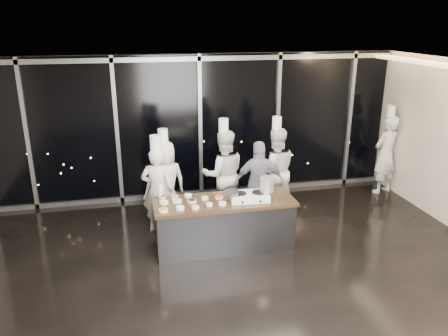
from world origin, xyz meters
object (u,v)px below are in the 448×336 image
at_px(stove, 249,196).
at_px(chef_right, 275,170).
at_px(chef_far_left, 158,190).
at_px(chef_side, 385,154).
at_px(demo_counter, 224,223).
at_px(guest, 259,183).
at_px(frying_pan, 231,192).
at_px(chef_center, 223,174).
at_px(stock_pot, 267,184).
at_px(chef_left, 165,182).

height_order(stove, chef_right, chef_right).
distance_m(chef_far_left, chef_side, 5.37).
bearing_deg(demo_counter, chef_side, 22.79).
xyz_separation_m(chef_far_left, guest, (1.98, -0.02, -0.02)).
distance_m(frying_pan, guest, 1.21).
distance_m(stove, chef_far_left, 1.78).
bearing_deg(stove, chef_center, 101.24).
relative_size(stock_pot, chef_left, 0.13).
bearing_deg(frying_pan, chef_side, 28.08).
relative_size(demo_counter, stock_pot, 9.67).
bearing_deg(stove, chef_side, 30.00).
height_order(chef_far_left, chef_side, chef_side).
relative_size(demo_counter, chef_far_left, 1.29).
relative_size(chef_far_left, guest, 1.13).
relative_size(frying_pan, stock_pot, 1.88).
bearing_deg(chef_center, guest, 148.19).
distance_m(chef_right, chef_side, 2.89).
xyz_separation_m(chef_left, chef_side, (5.12, 0.58, 0.08)).
height_order(stock_pot, chef_left, chef_left).
relative_size(demo_counter, chef_side, 1.18).
height_order(stove, chef_side, chef_side).
distance_m(guest, chef_side, 3.44).
xyz_separation_m(frying_pan, stock_pot, (0.64, -0.02, 0.10)).
bearing_deg(chef_left, chef_far_left, 46.83).
relative_size(stove, chef_center, 0.34).
height_order(frying_pan, chef_center, chef_center).
xyz_separation_m(stock_pot, chef_far_left, (-1.84, 0.93, -0.31)).
height_order(stock_pot, chef_center, chef_center).
bearing_deg(chef_left, demo_counter, 111.38).
distance_m(frying_pan, chef_side, 4.49).
height_order(stove, guest, guest).
relative_size(demo_counter, frying_pan, 5.14).
distance_m(chef_left, chef_side, 5.16).
distance_m(demo_counter, chef_center, 1.37).
distance_m(chef_center, guest, 0.76).
bearing_deg(guest, chef_center, -25.68).
xyz_separation_m(chef_center, chef_right, (1.10, 0.01, -0.01)).
bearing_deg(stove, demo_counter, 173.98).
relative_size(chef_far_left, chef_right, 0.93).
height_order(chef_far_left, guest, chef_far_left).
bearing_deg(chef_side, demo_counter, 2.60).
height_order(frying_pan, stock_pot, stock_pot).
bearing_deg(stove, chef_far_left, 152.71).
bearing_deg(chef_center, chef_far_left, 18.86).
xyz_separation_m(frying_pan, chef_left, (-1.03, 1.25, -0.20)).
distance_m(stock_pot, chef_far_left, 2.08).
bearing_deg(chef_side, frying_pan, 3.91).
distance_m(stove, chef_left, 1.85).
bearing_deg(stock_pot, chef_center, 109.89).
distance_m(demo_counter, chef_right, 1.91).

